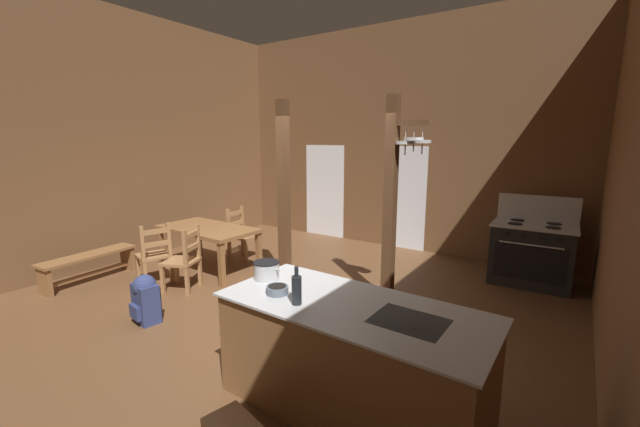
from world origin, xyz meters
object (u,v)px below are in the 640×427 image
bench_along_left_wall (89,263)px  backpack (145,297)px  kitchen_island (351,357)px  dining_table (208,232)px  mixing_bowl_on_counter (277,290)px  ladderback_chair_by_post (184,260)px  bottle_tall_on_counter (297,289)px  stove_range (532,253)px  stockpot_on_counter (267,270)px  ladderback_chair_at_table_end (242,235)px  ladderback_chair_near_window (154,255)px

bench_along_left_wall → backpack: bearing=-8.5°
kitchen_island → dining_table: (-3.69, 1.66, 0.20)m
backpack → mixing_bowl_on_counter: size_ratio=3.17×
ladderback_chair_by_post → bottle_tall_on_counter: bearing=-20.6°
dining_table → backpack: 1.95m
stove_range → bench_along_left_wall: (-5.67, -3.76, -0.18)m
stove_range → stockpot_on_counter: 4.38m
backpack → kitchen_island: bearing=1.1°
bench_along_left_wall → stockpot_on_counter: stockpot_on_counter is taller
bench_along_left_wall → mixing_bowl_on_counter: mixing_bowl_on_counter is taller
stove_range → backpack: size_ratio=2.21×
stove_range → ladderback_chair_by_post: bearing=-143.0°
ladderback_chair_at_table_end → mixing_bowl_on_counter: (3.05, -2.58, 0.49)m
dining_table → backpack: bearing=-62.7°
bottle_tall_on_counter → ladderback_chair_near_window: bearing=164.0°
dining_table → ladderback_chair_near_window: size_ratio=1.82×
ladderback_chair_near_window → ladderback_chair_at_table_end: bearing=83.5°
mixing_bowl_on_counter → bottle_tall_on_counter: (0.26, -0.07, 0.09)m
dining_table → ladderback_chair_by_post: (0.41, -0.80, -0.20)m
kitchen_island → stove_range: (0.89, 4.00, 0.03)m
stove_range → bench_along_left_wall: stove_range is taller
stockpot_on_counter → bottle_tall_on_counter: (0.56, -0.28, 0.04)m
stove_range → mixing_bowl_on_counter: (-1.52, -4.16, 0.46)m
stockpot_on_counter → dining_table: bearing=149.8°
dining_table → ladderback_chair_at_table_end: size_ratio=1.82×
ladderback_chair_by_post → mixing_bowl_on_counter: bearing=-21.1°
ladderback_chair_at_table_end → bottle_tall_on_counter: size_ratio=3.08×
ladderback_chair_by_post → bench_along_left_wall: (-1.51, -0.62, -0.15)m
backpack → ladderback_chair_near_window: bearing=142.2°
stove_range → mixing_bowl_on_counter: bearing=-110.1°
stove_range → ladderback_chair_near_window: (-4.76, -3.23, -0.03)m
dining_table → bench_along_left_wall: (-1.10, -1.41, -0.35)m
stockpot_on_counter → stove_range: bearing=65.2°
mixing_bowl_on_counter → bottle_tall_on_counter: size_ratio=0.61×
ladderback_chair_near_window → bottle_tall_on_counter: 3.69m
dining_table → ladderback_chair_at_table_end: bearing=89.5°
dining_table → bottle_tall_on_counter: size_ratio=5.61×
kitchen_island → mixing_bowl_on_counter: (-0.63, -0.16, 0.49)m
bench_along_left_wall → bottle_tall_on_counter: 4.50m
stockpot_on_counter → kitchen_island: bearing=-3.2°
ladderback_chair_at_table_end → stockpot_on_counter: bearing=-40.8°
backpack → stockpot_on_counter: bearing=3.2°
dining_table → bench_along_left_wall: dining_table is taller
ladderback_chair_at_table_end → kitchen_island: bearing=-33.3°
ladderback_chair_by_post → stockpot_on_counter: stockpot_on_counter is taller
mixing_bowl_on_counter → stove_range: bearing=69.9°
stove_range → ladderback_chair_near_window: 5.75m
ladderback_chair_near_window → stockpot_on_counter: (2.94, -0.72, 0.54)m
ladderback_chair_by_post → bottle_tall_on_counter: size_ratio=3.08×
kitchen_island → ladderback_chair_by_post: 3.38m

